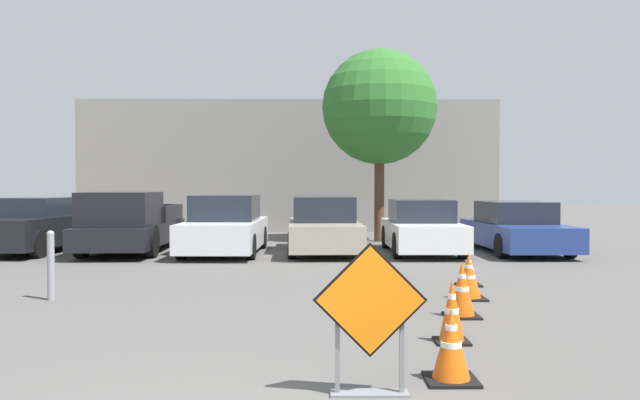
{
  "coord_description": "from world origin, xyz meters",
  "views": [
    {
      "loc": [
        0.97,
        -3.79,
        1.79
      ],
      "look_at": [
        1.06,
        9.93,
        1.48
      ],
      "focal_mm": 35.0,
      "sensor_mm": 36.0,
      "label": 1
    }
  ],
  "objects": [
    {
      "name": "ground_plane",
      "position": [
        0.0,
        10.0,
        0.0
      ],
      "size": [
        96.0,
        96.0,
        0.0
      ],
      "primitive_type": "plane",
      "color": "#565451"
    },
    {
      "name": "parked_car_second",
      "position": [
        -1.43,
        12.67,
        0.7
      ],
      "size": [
        1.95,
        4.36,
        1.54
      ],
      "rotation": [
        0.0,
        0.0,
        3.12
      ],
      "color": "silver",
      "rests_on": "ground_plane"
    },
    {
      "name": "traffic_cone_second",
      "position": [
        2.52,
        3.27,
        0.35
      ],
      "size": [
        0.39,
        0.39,
        0.72
      ],
      "color": "black",
      "rests_on": "ground_plane"
    },
    {
      "name": "parked_car_third",
      "position": [
        1.18,
        12.94,
        0.68
      ],
      "size": [
        1.99,
        4.59,
        1.49
      ],
      "rotation": [
        0.0,
        0.0,
        3.17
      ],
      "color": "#A39984",
      "rests_on": "ground_plane"
    },
    {
      "name": "building_facade_backdrop",
      "position": [
        -0.11,
        22.78,
        2.57
      ],
      "size": [
        16.37,
        5.0,
        5.14
      ],
      "color": "gray",
      "rests_on": "ground_plane"
    },
    {
      "name": "traffic_cone_nearest",
      "position": [
        2.21,
        1.87,
        0.33
      ],
      "size": [
        0.47,
        0.47,
        0.67
      ],
      "color": "black",
      "rests_on": "ground_plane"
    },
    {
      "name": "traffic_cone_fourth",
      "position": [
        3.38,
        6.0,
        0.34
      ],
      "size": [
        0.53,
        0.53,
        0.7
      ],
      "color": "black",
      "rests_on": "ground_plane"
    },
    {
      "name": "parked_car_nearest",
      "position": [
        -6.63,
        12.94,
        0.7
      ],
      "size": [
        1.97,
        4.15,
        1.47
      ],
      "rotation": [
        0.0,
        0.0,
        3.09
      ],
      "color": "black",
      "rests_on": "ground_plane"
    },
    {
      "name": "bollard_nearest",
      "position": [
        -3.18,
        5.95,
        0.57
      ],
      "size": [
        0.12,
        0.12,
        1.09
      ],
      "color": "gray",
      "rests_on": "ground_plane"
    },
    {
      "name": "parked_car_fifth",
      "position": [
        6.38,
        13.03,
        0.63
      ],
      "size": [
        1.99,
        4.71,
        1.36
      ],
      "rotation": [
        0.0,
        0.0,
        3.16
      ],
      "color": "navy",
      "rests_on": "ground_plane"
    },
    {
      "name": "street_tree_behind_lot",
      "position": [
        3.01,
        16.24,
        4.3
      ],
      "size": [
        3.68,
        3.68,
        6.16
      ],
      "color": "#513823",
      "rests_on": "ground_plane"
    },
    {
      "name": "parked_car_fourth",
      "position": [
        3.78,
        12.75,
        0.65
      ],
      "size": [
        1.82,
        4.17,
        1.42
      ],
      "rotation": [
        0.0,
        0.0,
        3.14
      ],
      "color": "white",
      "rests_on": "ground_plane"
    },
    {
      "name": "traffic_cone_third",
      "position": [
        2.96,
        4.66,
        0.37
      ],
      "size": [
        0.47,
        0.47,
        0.76
      ],
      "color": "black",
      "rests_on": "ground_plane"
    },
    {
      "name": "road_closed_sign",
      "position": [
        1.43,
        1.47,
        0.7
      ],
      "size": [
        0.97,
        0.2,
        1.31
      ],
      "color": "black",
      "rests_on": "ground_plane"
    },
    {
      "name": "pickup_truck",
      "position": [
        -4.02,
        12.91,
        0.74
      ],
      "size": [
        2.08,
        5.32,
        1.63
      ],
      "rotation": [
        0.0,
        0.0,
        3.17
      ],
      "color": "black",
      "rests_on": "ground_plane"
    },
    {
      "name": "traffic_cone_fifth",
      "position": [
        3.71,
        7.3,
        0.29
      ],
      "size": [
        0.42,
        0.42,
        0.59
      ],
      "color": "black",
      "rests_on": "ground_plane"
    }
  ]
}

